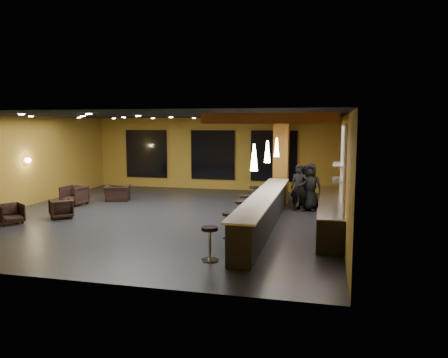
% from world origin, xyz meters
% --- Properties ---
extents(floor, '(12.00, 13.00, 0.10)m').
position_xyz_m(floor, '(0.00, 0.00, -0.05)').
color(floor, black).
rests_on(floor, ground).
extents(ceiling, '(12.00, 13.00, 0.10)m').
position_xyz_m(ceiling, '(0.00, 0.00, 3.55)').
color(ceiling, black).
extents(wall_back, '(12.00, 0.10, 3.50)m').
position_xyz_m(wall_back, '(0.00, 6.55, 1.75)').
color(wall_back, olive).
rests_on(wall_back, floor).
extents(wall_front, '(12.00, 0.10, 3.50)m').
position_xyz_m(wall_front, '(0.00, -6.55, 1.75)').
color(wall_front, olive).
rests_on(wall_front, floor).
extents(wall_left, '(0.10, 13.00, 3.50)m').
position_xyz_m(wall_left, '(-6.05, 0.00, 1.75)').
color(wall_left, olive).
rests_on(wall_left, floor).
extents(wall_right, '(0.10, 13.00, 3.50)m').
position_xyz_m(wall_right, '(6.05, 0.00, 1.75)').
color(wall_right, olive).
rests_on(wall_right, floor).
extents(wood_soffit, '(3.60, 8.00, 0.28)m').
position_xyz_m(wood_soffit, '(4.00, 1.00, 3.36)').
color(wood_soffit, '#B46234').
rests_on(wood_soffit, ceiling).
extents(window_left, '(2.20, 0.06, 2.40)m').
position_xyz_m(window_left, '(-3.50, 6.44, 1.70)').
color(window_left, black).
rests_on(window_left, wall_back).
extents(window_center, '(2.20, 0.06, 2.40)m').
position_xyz_m(window_center, '(0.00, 6.44, 1.70)').
color(window_center, black).
rests_on(window_center, wall_back).
extents(window_right, '(2.20, 0.06, 2.40)m').
position_xyz_m(window_right, '(3.00, 6.44, 1.70)').
color(window_right, black).
rests_on(window_right, wall_back).
extents(tile_backsplash, '(0.06, 3.20, 2.40)m').
position_xyz_m(tile_backsplash, '(5.96, -1.00, 2.00)').
color(tile_backsplash, white).
rests_on(tile_backsplash, wall_right).
extents(bar_counter, '(0.60, 8.00, 1.00)m').
position_xyz_m(bar_counter, '(3.65, -1.00, 0.50)').
color(bar_counter, black).
rests_on(bar_counter, floor).
extents(bar_top, '(0.78, 8.10, 0.05)m').
position_xyz_m(bar_top, '(3.65, -1.00, 1.02)').
color(bar_top, white).
rests_on(bar_top, bar_counter).
extents(prep_counter, '(0.70, 6.00, 0.86)m').
position_xyz_m(prep_counter, '(5.65, -0.50, 0.43)').
color(prep_counter, black).
rests_on(prep_counter, floor).
extents(prep_top, '(0.72, 6.00, 0.03)m').
position_xyz_m(prep_top, '(5.65, -0.50, 0.89)').
color(prep_top, silver).
rests_on(prep_top, prep_counter).
extents(wall_shelf_lower, '(0.30, 1.50, 0.03)m').
position_xyz_m(wall_shelf_lower, '(5.82, -1.20, 1.60)').
color(wall_shelf_lower, silver).
rests_on(wall_shelf_lower, wall_right).
extents(wall_shelf_upper, '(0.30, 1.50, 0.03)m').
position_xyz_m(wall_shelf_upper, '(5.82, -1.20, 2.05)').
color(wall_shelf_upper, silver).
rests_on(wall_shelf_upper, wall_right).
extents(column, '(0.60, 0.60, 3.50)m').
position_xyz_m(column, '(3.65, 3.60, 1.75)').
color(column, brown).
rests_on(column, floor).
extents(wall_sconce, '(0.22, 0.22, 0.22)m').
position_xyz_m(wall_sconce, '(-5.88, 0.50, 1.80)').
color(wall_sconce, '#FFE5B2').
rests_on(wall_sconce, wall_left).
extents(pendant_0, '(0.20, 0.20, 0.70)m').
position_xyz_m(pendant_0, '(3.65, -3.00, 2.35)').
color(pendant_0, white).
rests_on(pendant_0, wood_soffit).
extents(pendant_1, '(0.20, 0.20, 0.70)m').
position_xyz_m(pendant_1, '(3.65, -0.50, 2.35)').
color(pendant_1, white).
rests_on(pendant_1, wood_soffit).
extents(pendant_2, '(0.20, 0.20, 0.70)m').
position_xyz_m(pendant_2, '(3.65, 2.00, 2.35)').
color(pendant_2, white).
rests_on(pendant_2, wood_soffit).
extents(staff_a, '(0.68, 0.49, 1.74)m').
position_xyz_m(staff_a, '(4.51, 1.90, 0.87)').
color(staff_a, black).
rests_on(staff_a, floor).
extents(staff_b, '(0.89, 0.74, 1.67)m').
position_xyz_m(staff_b, '(4.76, 2.12, 0.83)').
color(staff_b, black).
rests_on(staff_b, floor).
extents(staff_c, '(0.95, 0.70, 1.77)m').
position_xyz_m(staff_c, '(4.90, 2.13, 0.89)').
color(staff_c, black).
rests_on(staff_c, floor).
extents(armchair_a, '(0.99, 0.98, 0.66)m').
position_xyz_m(armchair_a, '(-4.42, -2.36, 0.33)').
color(armchair_a, black).
rests_on(armchair_a, floor).
extents(armchair_b, '(1.01, 1.01, 0.66)m').
position_xyz_m(armchair_b, '(-3.34, -1.22, 0.33)').
color(armchair_b, black).
rests_on(armchair_b, floor).
extents(armchair_c, '(0.96, 0.98, 0.78)m').
position_xyz_m(armchair_c, '(-4.25, 1.04, 0.39)').
color(armchair_c, black).
rests_on(armchair_c, floor).
extents(armchair_d, '(1.17, 1.08, 0.63)m').
position_xyz_m(armchair_d, '(-3.06, 2.36, 0.32)').
color(armchair_d, black).
rests_on(armchair_d, floor).
extents(bar_stool_0, '(0.41, 0.41, 0.81)m').
position_xyz_m(bar_stool_0, '(2.87, -4.55, 0.52)').
color(bar_stool_0, silver).
rests_on(bar_stool_0, floor).
extents(bar_stool_1, '(0.39, 0.39, 0.77)m').
position_xyz_m(bar_stool_1, '(2.89, -2.60, 0.49)').
color(bar_stool_1, silver).
rests_on(bar_stool_1, floor).
extents(bar_stool_2, '(0.41, 0.41, 0.81)m').
position_xyz_m(bar_stool_2, '(2.90, -0.96, 0.52)').
color(bar_stool_2, silver).
rests_on(bar_stool_2, floor).
extents(bar_stool_3, '(0.37, 0.37, 0.73)m').
position_xyz_m(bar_stool_3, '(2.71, 0.60, 0.47)').
color(bar_stool_3, silver).
rests_on(bar_stool_3, floor).
extents(bar_stool_4, '(0.39, 0.39, 0.77)m').
position_xyz_m(bar_stool_4, '(2.73, 2.54, 0.49)').
color(bar_stool_4, silver).
rests_on(bar_stool_4, floor).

